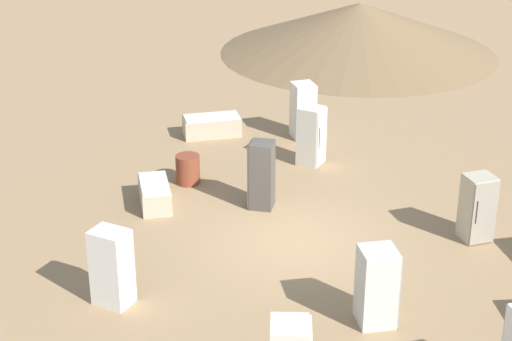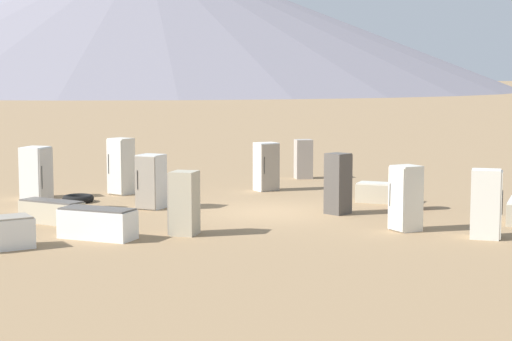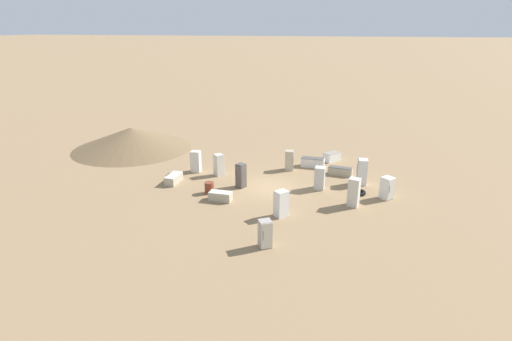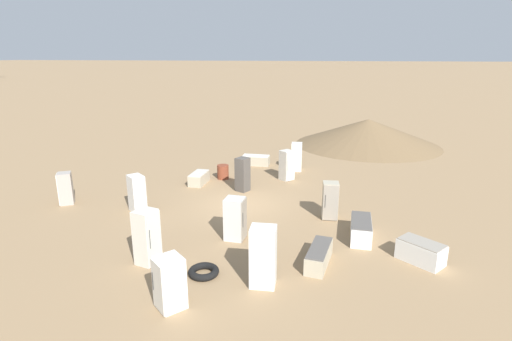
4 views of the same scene
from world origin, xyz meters
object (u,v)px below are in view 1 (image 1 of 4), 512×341
(discarded_fridge_3, at_px, (155,194))
(discarded_fridge_7, at_px, (477,208))
(discarded_fridge_10, at_px, (377,286))
(rusty_barrel, at_px, (188,169))
(discarded_fridge_4, at_px, (261,175))
(discarded_fridge_2, at_px, (311,136))
(discarded_fridge_9, at_px, (303,110))
(discarded_fridge_6, at_px, (112,267))
(discarded_fridge_14, at_px, (212,126))

(discarded_fridge_3, height_order, discarded_fridge_7, discarded_fridge_7)
(discarded_fridge_10, height_order, rusty_barrel, discarded_fridge_10)
(discarded_fridge_4, bearing_deg, discarded_fridge_7, -96.61)
(discarded_fridge_10, bearing_deg, discarded_fridge_2, 175.68)
(discarded_fridge_9, bearing_deg, discarded_fridge_6, -132.18)
(discarded_fridge_4, relative_size, discarded_fridge_14, 1.00)
(discarded_fridge_9, relative_size, discarded_fridge_10, 1.04)
(discarded_fridge_9, height_order, discarded_fridge_14, discarded_fridge_9)
(discarded_fridge_2, distance_m, rusty_barrel, 3.62)
(discarded_fridge_9, xyz_separation_m, discarded_fridge_10, (0.76, 9.91, -0.04))
(discarded_fridge_2, height_order, discarded_fridge_10, discarded_fridge_2)
(discarded_fridge_7, bearing_deg, discarded_fridge_9, -78.11)
(discarded_fridge_2, bearing_deg, discarded_fridge_6, -4.34)
(discarded_fridge_6, bearing_deg, discarded_fridge_7, 46.05)
(discarded_fridge_2, bearing_deg, discarded_fridge_14, -99.28)
(discarded_fridge_4, xyz_separation_m, rusty_barrel, (1.67, -1.75, -0.48))
(discarded_fridge_7, bearing_deg, discarded_fridge_2, -68.85)
(discarded_fridge_3, height_order, discarded_fridge_14, discarded_fridge_14)
(discarded_fridge_9, bearing_deg, discarded_fridge_7, -77.12)
(discarded_fridge_2, xyz_separation_m, discarded_fridge_10, (0.53, 7.85, -0.03))
(discarded_fridge_10, bearing_deg, discarded_fridge_9, 175.21)
(discarded_fridge_3, height_order, rusty_barrel, rusty_barrel)
(discarded_fridge_10, relative_size, rusty_barrel, 2.06)
(discarded_fridge_6, xyz_separation_m, discarded_fridge_9, (-5.83, -8.31, 0.02))
(discarded_fridge_7, xyz_separation_m, discarded_fridge_14, (5.24, -7.57, -0.49))
(discarded_fridge_7, distance_m, discarded_fridge_10, 4.40)
(discarded_fridge_3, xyz_separation_m, discarded_fridge_6, (1.12, 4.38, 0.52))
(discarded_fridge_2, relative_size, discarded_fridge_9, 0.99)
(discarded_fridge_9, bearing_deg, discarded_fridge_14, 160.84)
(discarded_fridge_4, bearing_deg, discarded_fridge_6, 157.60)
(discarded_fridge_4, relative_size, discarded_fridge_7, 1.09)
(discarded_fridge_6, distance_m, rusty_barrel, 5.97)
(discarded_fridge_6, xyz_separation_m, discarded_fridge_10, (-5.07, 1.60, -0.02))
(discarded_fridge_4, relative_size, rusty_barrel, 2.22)
(discarded_fridge_2, distance_m, discarded_fridge_6, 8.39)
(discarded_fridge_7, bearing_deg, discarded_fridge_3, -31.11)
(discarded_fridge_6, height_order, discarded_fridge_9, discarded_fridge_9)
(discarded_fridge_3, distance_m, discarded_fridge_7, 7.90)
(discarded_fridge_6, bearing_deg, discarded_fridge_4, 82.77)
(discarded_fridge_14, bearing_deg, discarded_fridge_6, -22.36)
(discarded_fridge_2, distance_m, discarded_fridge_9, 2.07)
(discarded_fridge_3, height_order, discarded_fridge_10, discarded_fridge_10)
(discarded_fridge_7, height_order, discarded_fridge_9, discarded_fridge_9)
(rusty_barrel, bearing_deg, discarded_fridge_7, 145.86)
(discarded_fridge_2, height_order, discarded_fridge_3, discarded_fridge_2)
(discarded_fridge_3, height_order, discarded_fridge_9, discarded_fridge_9)
(discarded_fridge_6, xyz_separation_m, discarded_fridge_14, (-3.14, -8.88, -0.52))
(discarded_fridge_7, relative_size, discarded_fridge_10, 0.99)
(discarded_fridge_2, xyz_separation_m, discarded_fridge_4, (1.85, 2.42, 0.03))
(discarded_fridge_2, relative_size, discarded_fridge_6, 1.01)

